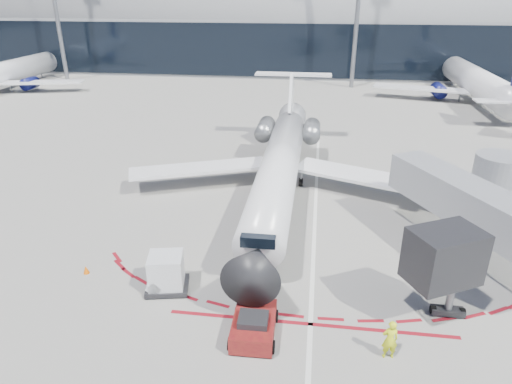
# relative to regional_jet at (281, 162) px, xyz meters

# --- Properties ---
(ground) EXTENTS (260.00, 260.00, 0.00)m
(ground) POSITION_rel_regional_jet_xyz_m (2.88, -4.06, -2.54)
(ground) COLOR slate
(ground) RESTS_ON ground
(apron_centerline) EXTENTS (0.25, 40.00, 0.01)m
(apron_centerline) POSITION_rel_regional_jet_xyz_m (2.88, -2.06, -2.54)
(apron_centerline) COLOR silver
(apron_centerline) RESTS_ON ground
(apron_stop_bar) EXTENTS (14.00, 0.25, 0.01)m
(apron_stop_bar) POSITION_rel_regional_jet_xyz_m (2.88, -15.56, -2.54)
(apron_stop_bar) COLOR maroon
(apron_stop_bar) RESTS_ON ground
(terminal_building) EXTENTS (150.00, 24.15, 24.00)m
(terminal_building) POSITION_rel_regional_jet_xyz_m (2.88, 60.92, 5.98)
(terminal_building) COLOR gray
(terminal_building) RESTS_ON ground
(jet_bridge) EXTENTS (10.03, 15.20, 4.90)m
(jet_bridge) POSITION_rel_regional_jet_xyz_m (12.68, -7.07, 0.46)
(jet_bridge) COLOR #909398
(jet_bridge) RESTS_ON ground
(light_mast_west) EXTENTS (0.70, 0.70, 25.00)m
(light_mast_west) POSITION_rel_regional_jet_xyz_m (-42.12, 43.94, 9.96)
(light_mast_west) COLOR slate
(light_mast_west) RESTS_ON ground
(light_mast_centre) EXTENTS (0.70, 0.70, 25.00)m
(light_mast_centre) POSITION_rel_regional_jet_xyz_m (7.88, 43.94, 9.96)
(light_mast_centre) COLOR slate
(light_mast_centre) RESTS_ON ground
(regional_jet) EXTENTS (24.67, 30.42, 7.62)m
(regional_jet) POSITION_rel_regional_jet_xyz_m (0.00, 0.00, 0.00)
(regional_jet) COLOR white
(regional_jet) RESTS_ON ground
(pushback_tug) EXTENTS (2.17, 4.95, 1.28)m
(pushback_tug) POSITION_rel_regional_jet_xyz_m (0.26, -16.66, -1.98)
(pushback_tug) COLOR #5C0D13
(pushback_tug) RESTS_ON ground
(ramp_worker) EXTENTS (0.78, 0.57, 1.96)m
(ramp_worker) POSITION_rel_regional_jet_xyz_m (6.32, -17.24, -1.56)
(ramp_worker) COLOR #DDEC18
(ramp_worker) RESTS_ON ground
(uld_container) EXTENTS (2.56, 2.30, 2.09)m
(uld_container) POSITION_rel_regional_jet_xyz_m (-4.88, -13.75, -1.51)
(uld_container) COLOR black
(uld_container) RESTS_ON ground
(safety_cone_left) EXTENTS (0.35, 0.35, 0.48)m
(safety_cone_left) POSITION_rel_regional_jet_xyz_m (-9.97, -12.93, -2.30)
(safety_cone_left) COLOR #E15A04
(safety_cone_left) RESTS_ON ground
(safety_cone_right) EXTENTS (0.33, 0.33, 0.45)m
(safety_cone_right) POSITION_rel_regional_jet_xyz_m (0.32, -14.81, -2.32)
(safety_cone_right) COLOR #E15A04
(safety_cone_right) RESTS_ON ground
(bg_airliner_1) EXTENTS (33.34, 35.30, 10.79)m
(bg_airliner_1) POSITION_rel_regional_jet_xyz_m (24.89, 36.34, 2.85)
(bg_airliner_1) COLOR white
(bg_airliner_1) RESTS_ON ground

